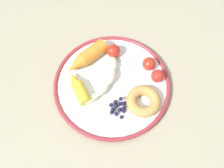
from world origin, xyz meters
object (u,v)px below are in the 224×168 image
Objects in this scene: plate at (112,84)px; blueberry_pile at (119,107)px; donut at (143,101)px; dining_table at (103,100)px; tomato_mid at (113,51)px; carrot_yellow at (78,87)px; banana at (107,76)px; tomato_near at (149,64)px; tomato_far at (158,76)px; carrot_orange at (86,58)px.

blueberry_pile is at bearing 25.66° from plate.
donut is at bearing 114.09° from blueberry_pile.
tomato_mid is at bearing 175.54° from dining_table.
plate is 3.22× the size of carrot_yellow.
banana is (-0.03, 0.01, 0.11)m from dining_table.
carrot_yellow is 0.15m from tomato_mid.
tomato_near is at bearing 129.56° from plate.
carrot_yellow is (0.04, -0.09, 0.02)m from plate.
banana is at bearing -134.31° from plate.
banana is 0.13m from tomato_near.
dining_table is at bearing -102.19° from donut.
banana is 3.56× the size of blueberry_pile.
plate is at bearing -70.86° from tomato_far.
tomato_far is (0.06, 0.14, -0.00)m from tomato_mid.
tomato_mid reaches higher than blueberry_pile.
donut is (0.00, 0.19, -0.00)m from carrot_yellow.
plate is at bearing 111.69° from carrot_yellow.
tomato_far is (-0.04, 0.12, 0.02)m from plate.
banana is (-0.02, -0.02, 0.02)m from plate.
banana is 5.15× the size of tomato_mid.
carrot_orange is 3.33× the size of tomato_mid.
tomato_mid is (-0.17, -0.05, 0.01)m from blueberry_pile.
tomato_near is at bearing 121.69° from carrot_yellow.
banana is at bearing -0.51° from tomato_mid.
carrot_orange is 1.29× the size of carrot_yellow.
plate reaches higher than dining_table.
tomato_mid reaches higher than banana.
carrot_orange is at bearing -94.33° from tomato_far.
donut is 0.07m from blueberry_pile.
tomato_far reaches higher than banana.
dining_table is at bearing -133.12° from blueberry_pile.
donut is at bearing 88.53° from carrot_yellow.
tomato_far is at bearing 161.84° from donut.
blueberry_pile is at bearing 74.84° from carrot_yellow.
carrot_yellow is (0.02, -0.06, 0.11)m from dining_table.
dining_table is at bearing 108.67° from carrot_yellow.
tomato_far is at bearing 109.14° from plate.
tomato_near is 0.05m from tomato_far.
carrot_orange is at bearing -138.24° from dining_table.
carrot_orange is at bearing -123.12° from plate.
carrot_yellow is at bearing -91.47° from donut.
dining_table is at bearing -69.13° from tomato_far.
carrot_orange reaches higher than plate.
banana and donut have the same top height.
plate is 0.12m from tomato_near.
plate is 1.61× the size of banana.
carrot_orange is (-0.07, -0.07, 0.12)m from dining_table.
dining_table is 30.27× the size of tomato_near.
tomato_mid reaches higher than tomato_near.
tomato_mid is at bearing -111.76° from tomato_far.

